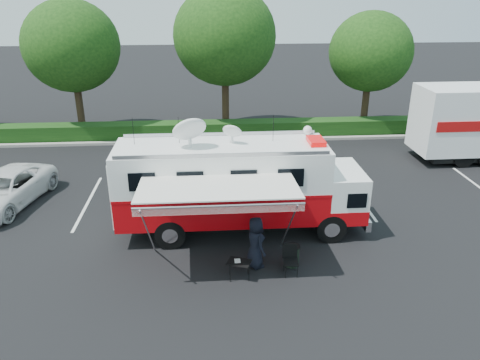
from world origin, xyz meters
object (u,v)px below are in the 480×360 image
object	(u,v)px
command_truck	(239,185)
white_suv	(7,205)
folding_table	(239,263)
trash_bin	(292,255)

from	to	relation	value
command_truck	white_suv	size ratio (longest dim) A/B	1.77
white_suv	folding_table	world-z (taller)	white_suv
command_truck	white_suv	xyz separation A→B (m)	(-9.84, 2.95, -1.91)
white_suv	command_truck	bearing A→B (deg)	-3.44
trash_bin	command_truck	bearing A→B (deg)	122.23
white_suv	folding_table	xyz separation A→B (m)	(9.62, -6.14, 0.57)
command_truck	folding_table	world-z (taller)	command_truck
command_truck	trash_bin	distance (m)	3.41
white_suv	folding_table	size ratio (longest dim) A/B	6.04
trash_bin	folding_table	bearing A→B (deg)	-161.55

